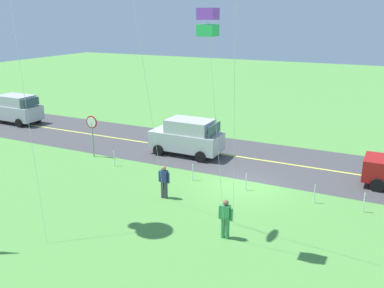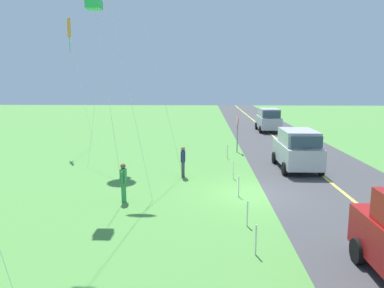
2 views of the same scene
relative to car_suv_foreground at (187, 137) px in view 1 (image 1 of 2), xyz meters
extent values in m
cube|color=#549342|center=(-4.72, 3.00, -1.20)|extent=(120.00, 120.00, 0.10)
cube|color=#424244|center=(-4.72, -1.00, -1.15)|extent=(120.00, 7.00, 0.00)
cube|color=#E5E04C|center=(-4.72, -1.00, -1.15)|extent=(120.00, 0.16, 0.00)
cube|color=#B7B7BC|center=(0.08, 0.00, -0.26)|extent=(4.40, 1.90, 1.10)
cube|color=#B7B7BC|center=(-0.17, 0.00, 0.69)|extent=(2.73, 1.75, 0.80)
cube|color=#334756|center=(0.91, 0.00, 0.69)|extent=(0.10, 1.62, 0.64)
cube|color=#334756|center=(-1.79, 0.00, 0.69)|extent=(0.10, 1.62, 0.60)
cylinder|color=black|center=(1.51, 0.95, -0.81)|extent=(0.68, 0.22, 0.68)
cylinder|color=black|center=(1.51, -0.95, -0.81)|extent=(0.68, 0.22, 0.68)
cylinder|color=black|center=(-1.35, 0.95, -0.81)|extent=(0.68, 0.22, 0.68)
cylinder|color=black|center=(-1.35, -0.95, -0.81)|extent=(0.68, 0.22, 0.68)
cube|color=#B7B7BC|center=(16.03, -1.10, -0.26)|extent=(4.40, 1.90, 1.10)
cube|color=#B7B7BC|center=(15.78, -1.10, 0.69)|extent=(2.73, 1.75, 0.80)
cube|color=#334756|center=(16.87, -1.10, 0.69)|extent=(0.10, 1.62, 0.64)
cube|color=#334756|center=(14.16, -1.10, 0.69)|extent=(0.10, 1.62, 0.60)
cylinder|color=black|center=(17.46, -2.05, -0.81)|extent=(0.68, 0.22, 0.68)
cylinder|color=black|center=(14.60, -0.15, -0.81)|extent=(0.68, 0.22, 0.68)
cylinder|color=black|center=(14.60, -2.05, -0.81)|extent=(0.68, 0.22, 0.68)
cylinder|color=black|center=(-10.91, 1.00, -0.81)|extent=(0.68, 0.22, 0.68)
cylinder|color=black|center=(-10.91, -0.90, -0.81)|extent=(0.68, 0.22, 0.68)
cylinder|color=gray|center=(4.93, 2.90, -0.10)|extent=(0.08, 0.08, 2.10)
cylinder|color=red|center=(4.93, 2.90, 1.02)|extent=(0.76, 0.04, 0.76)
cylinder|color=white|center=(4.93, 2.92, 1.02)|extent=(0.62, 0.01, 0.62)
cylinder|color=#3F3F47|center=(-2.04, 6.25, -0.74)|extent=(0.16, 0.16, 0.82)
cylinder|color=#3F3F47|center=(-1.86, 6.25, -0.74)|extent=(0.16, 0.16, 0.82)
cube|color=navy|center=(-1.95, 6.25, -0.05)|extent=(0.36, 0.22, 0.56)
cylinder|color=navy|center=(-2.19, 6.25, -0.10)|extent=(0.10, 0.10, 0.52)
cylinder|color=navy|center=(-1.71, 6.25, -0.10)|extent=(0.10, 0.10, 0.52)
sphere|color=#9E704C|center=(-1.95, 6.25, 0.34)|extent=(0.22, 0.22, 0.22)
cylinder|color=#338C4C|center=(-6.01, 8.46, -0.74)|extent=(0.16, 0.16, 0.82)
cylinder|color=#338C4C|center=(-5.83, 8.46, -0.74)|extent=(0.16, 0.16, 0.82)
cube|color=#338C4C|center=(-5.92, 8.46, -0.05)|extent=(0.36, 0.22, 0.56)
cylinder|color=#338C4C|center=(-6.16, 8.46, -0.10)|extent=(0.10, 0.10, 0.52)
cylinder|color=#338C4C|center=(-5.68, 8.46, -0.10)|extent=(0.10, 0.10, 0.52)
sphere|color=brown|center=(-5.92, 8.46, 0.34)|extent=(0.22, 0.22, 0.22)
cylinder|color=silver|center=(-1.98, 7.65, 4.78)|extent=(0.08, 2.80, 11.86)
cylinder|color=silver|center=(-5.74, 8.96, 2.88)|extent=(0.38, 1.03, 8.06)
cube|color=purple|center=(-5.56, 9.47, 7.16)|extent=(0.56, 0.56, 0.36)
cube|color=green|center=(-5.56, 9.47, 6.66)|extent=(0.56, 0.56, 0.36)
cylinder|color=silver|center=(-6.14, 8.55, 5.78)|extent=(0.65, 2.54, 13.88)
cylinder|color=silver|center=(0.91, 11.22, 4.32)|extent=(1.90, 1.23, 10.96)
cylinder|color=silver|center=(-10.52, 3.70, -0.70)|extent=(0.05, 0.05, 0.90)
cylinder|color=silver|center=(-8.40, 3.70, -0.70)|extent=(0.05, 0.05, 0.90)
cylinder|color=silver|center=(-5.11, 3.70, -0.70)|extent=(0.05, 0.05, 0.90)
cylinder|color=silver|center=(-2.19, 3.70, -0.70)|extent=(0.05, 0.05, 0.90)
cylinder|color=silver|center=(2.80, 3.70, -0.70)|extent=(0.05, 0.05, 0.90)
camera|label=1|loc=(-11.19, 22.01, 7.11)|focal=39.24mm
camera|label=2|loc=(-20.45, 5.17, 3.73)|focal=34.71mm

